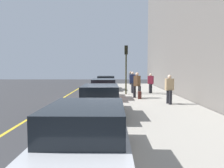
{
  "coord_description": "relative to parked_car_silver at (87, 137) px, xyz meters",
  "views": [
    {
      "loc": [
        -16.28,
        -0.58,
        2.29
      ],
      "look_at": [
        -2.15,
        -0.54,
        1.27
      ],
      "focal_mm": 35.66,
      "sensor_mm": 36.0,
      "label": 1
    }
  ],
  "objects": [
    {
      "name": "pedestrian_grey_coat",
      "position": [
        23.89,
        -2.89,
        0.29
      ],
      "size": [
        0.56,
        0.46,
        1.69
      ],
      "color": "black",
      "rests_on": "sidewalk"
    },
    {
      "name": "parked_car_silver",
      "position": [
        0.0,
        0.0,
        0.0
      ],
      "size": [
        4.38,
        1.94,
        1.51
      ],
      "color": "black",
      "rests_on": "ground"
    },
    {
      "name": "rolling_suitcase",
      "position": [
        10.51,
        -2.45,
        -0.35
      ],
      "size": [
        0.34,
        0.22,
        0.87
      ],
      "color": "#471E19",
      "rests_on": "sidewalk"
    },
    {
      "name": "snow_bank_curb",
      "position": [
        11.46,
        -0.69,
        -0.65
      ],
      "size": [
        4.99,
        0.56,
        0.22
      ],
      "primitive_type": "cube",
      "color": "white",
      "rests_on": "ground"
    },
    {
      "name": "parked_car_red",
      "position": [
        10.92,
        0.06,
        0.0
      ],
      "size": [
        4.43,
        1.93,
        1.51
      ],
      "color": "black",
      "rests_on": "ground"
    },
    {
      "name": "parked_car_charcoal",
      "position": [
        17.27,
        0.06,
        0.0
      ],
      "size": [
        4.64,
        1.91,
        1.51
      ],
      "color": "black",
      "rests_on": "ground"
    },
    {
      "name": "ground_plane",
      "position": [
        11.47,
        0.01,
        -0.76
      ],
      "size": [
        56.0,
        56.0,
        0.0
      ],
      "primitive_type": "plane",
      "color": "#333335"
    },
    {
      "name": "pedestrian_navy_coat",
      "position": [
        14.12,
        -2.27,
        0.36
      ],
      "size": [
        0.6,
        0.5,
        1.82
      ],
      "color": "black",
      "rests_on": "sidewalk"
    },
    {
      "name": "pedestrian_tan_coat",
      "position": [
        8.3,
        -3.94,
        0.32
      ],
      "size": [
        0.57,
        0.5,
        1.74
      ],
      "color": "black",
      "rests_on": "sidewalk"
    },
    {
      "name": "traffic_light_pole",
      "position": [
        13.16,
        -1.66,
        2.07
      ],
      "size": [
        0.35,
        0.26,
        3.92
      ],
      "color": "#2D2D19",
      "rests_on": "sidewalk"
    },
    {
      "name": "pedestrian_burgundy_coat",
      "position": [
        13.97,
        -3.8,
        0.28
      ],
      "size": [
        0.52,
        0.53,
        1.67
      ],
      "color": "black",
      "rests_on": "sidewalk"
    },
    {
      "name": "pedestrian_brown_coat",
      "position": [
        10.97,
        -2.32,
        0.36
      ],
      "size": [
        0.58,
        0.53,
        1.82
      ],
      "color": "black",
      "rests_on": "sidewalk"
    },
    {
      "name": "sidewalk",
      "position": [
        11.47,
        -3.29,
        -0.68
      ],
      "size": [
        28.0,
        4.6,
        0.15
      ],
      "primitive_type": "cube",
      "color": "#A39E93",
      "rests_on": "ground"
    },
    {
      "name": "parked_car_black",
      "position": [
        5.33,
        -0.01,
        0.0
      ],
      "size": [
        4.51,
        1.95,
        1.51
      ],
      "color": "black",
      "rests_on": "ground"
    },
    {
      "name": "lane_stripe_centre",
      "position": [
        11.47,
        3.21,
        -0.75
      ],
      "size": [
        28.0,
        0.14,
        0.01
      ],
      "primitive_type": "cube",
      "color": "gold",
      "rests_on": "ground"
    }
  ]
}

